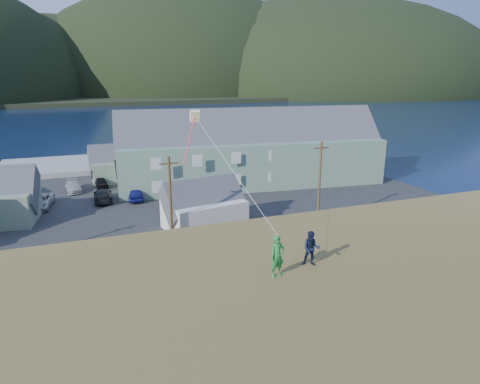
# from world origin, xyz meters

# --- Properties ---
(ground) EXTENTS (900.00, 900.00, 0.00)m
(ground) POSITION_xyz_m (0.00, 0.00, 0.00)
(ground) COLOR #0A1638
(ground) RESTS_ON ground
(grass_strip) EXTENTS (110.00, 8.00, 0.10)m
(grass_strip) POSITION_xyz_m (0.00, -2.00, 0.05)
(grass_strip) COLOR #4C3D19
(grass_strip) RESTS_ON ground
(waterfront_lot) EXTENTS (72.00, 36.00, 0.12)m
(waterfront_lot) POSITION_xyz_m (0.00, 17.00, 0.06)
(waterfront_lot) COLOR #28282B
(waterfront_lot) RESTS_ON ground
(wharf) EXTENTS (26.00, 14.00, 0.90)m
(wharf) POSITION_xyz_m (-6.00, 40.00, 0.45)
(wharf) COLOR gray
(wharf) RESTS_ON ground
(far_shore) EXTENTS (900.00, 320.00, 2.00)m
(far_shore) POSITION_xyz_m (0.00, 330.00, 1.00)
(far_shore) COLOR black
(far_shore) RESTS_ON ground
(far_hills) EXTENTS (760.00, 265.00, 143.00)m
(far_hills) POSITION_xyz_m (35.59, 279.38, 2.00)
(far_hills) COLOR black
(far_hills) RESTS_ON ground
(lodge) EXTENTS (37.06, 14.15, 12.71)m
(lodge) POSITION_xyz_m (15.70, 20.46, 4.88)
(lodge) COLOR slate
(lodge) RESTS_ON waterfront_lot
(shed_white) EXTENTS (8.56, 6.40, 6.21)m
(shed_white) POSITION_xyz_m (4.56, 5.18, 2.39)
(shed_white) COLOR silver
(shed_white) RESTS_ON waterfront_lot
(shed_palegreen_far) EXTENTS (9.84, 5.87, 6.46)m
(shed_palegreen_far) POSITION_xyz_m (-0.63, 28.84, 2.48)
(shed_palegreen_far) COLOR gray
(shed_palegreen_far) RESTS_ON waterfront_lot
(utility_poles) EXTENTS (32.83, 0.24, 8.68)m
(utility_poles) POSITION_xyz_m (-0.20, 1.50, 4.32)
(utility_poles) COLOR #47331E
(utility_poles) RESTS_ON waterfront_lot
(parked_cars) EXTENTS (27.65, 12.76, 1.58)m
(parked_cars) POSITION_xyz_m (-9.89, 21.00, 0.86)
(parked_cars) COLOR black
(parked_cars) RESTS_ON waterfront_lot
(kite_flyer_green) EXTENTS (0.70, 0.52, 1.76)m
(kite_flyer_green) POSITION_xyz_m (0.75, -19.39, 8.08)
(kite_flyer_green) COLOR #217930
(kite_flyer_green) RESTS_ON hillside
(kite_flyer_navy) EXTENTS (0.94, 0.87, 1.54)m
(kite_flyer_navy) POSITION_xyz_m (2.55, -18.99, 7.97)
(kite_flyer_navy) COLOR black
(kite_flyer_navy) RESTS_ON hillside
(kite_rig) EXTENTS (1.49, 3.23, 7.53)m
(kite_rig) POSITION_xyz_m (-1.03, -13.67, 13.00)
(kite_rig) COLOR #F9FBBF
(kite_rig) RESTS_ON ground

